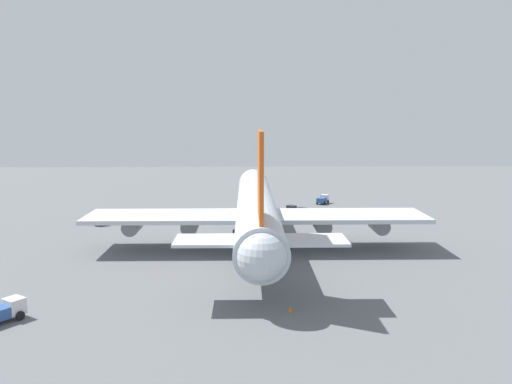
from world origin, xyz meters
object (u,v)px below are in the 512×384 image
object	(u,v)px
cargo_airplane	(256,208)
catering_truck	(296,210)
pushback_tractor	(98,219)
safety_cone_nose	(258,210)
fuel_truck	(2,311)
baggage_tug	(323,199)
safety_cone_tail	(290,309)

from	to	relation	value
cargo_airplane	catering_truck	xyz separation A→B (m)	(27.36, -9.64, -5.45)
pushback_tractor	safety_cone_nose	distance (m)	36.86
fuel_truck	catering_truck	size ratio (longest dim) A/B	1.07
cargo_airplane	fuel_truck	xyz separation A→B (m)	(-34.35, 28.46, -5.34)
baggage_tug	catering_truck	xyz separation A→B (m)	(-15.44, 8.55, -0.03)
baggage_tug	safety_cone_tail	world-z (taller)	baggage_tug
fuel_truck	catering_truck	bearing A→B (deg)	-31.69
safety_cone_nose	cargo_airplane	bearing A→B (deg)	178.03
catering_truck	safety_cone_tail	distance (m)	59.67
cargo_airplane	safety_cone_tail	xyz separation A→B (m)	(-31.96, -3.28, -6.20)
fuel_truck	safety_cone_nose	world-z (taller)	fuel_truck
catering_truck	safety_cone_tail	bearing A→B (deg)	173.88
baggage_tug	safety_cone_tail	bearing A→B (deg)	168.73
pushback_tractor	catering_truck	xyz separation A→B (m)	(9.38, -42.39, -0.03)
fuel_truck	safety_cone_nose	bearing A→B (deg)	-23.87
pushback_tractor	catering_truck	size ratio (longest dim) A/B	0.98
pushback_tractor	cargo_airplane	bearing A→B (deg)	-118.78
pushback_tractor	baggage_tug	size ratio (longest dim) A/B	1.00
cargo_airplane	baggage_tug	bearing A→B (deg)	-23.02
safety_cone_nose	safety_cone_tail	world-z (taller)	safety_cone_tail
safety_cone_nose	safety_cone_tail	bearing A→B (deg)	-178.08
safety_cone_nose	safety_cone_tail	distance (m)	64.51
baggage_tug	catering_truck	world-z (taller)	catering_truck
pushback_tractor	safety_cone_nose	world-z (taller)	pushback_tractor
cargo_airplane	safety_cone_nose	distance (m)	33.12
cargo_airplane	pushback_tractor	size ratio (longest dim) A/B	14.66
pushback_tractor	safety_cone_nose	xyz separation A→B (m)	(14.52, -33.87, -0.85)
baggage_tug	fuel_truck	distance (m)	90.15
fuel_truck	pushback_tractor	bearing A→B (deg)	4.68
cargo_airplane	catering_truck	distance (m)	29.52
safety_cone_nose	safety_cone_tail	size ratio (longest dim) A/B	0.82
baggage_tug	safety_cone_nose	world-z (taller)	baggage_tug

